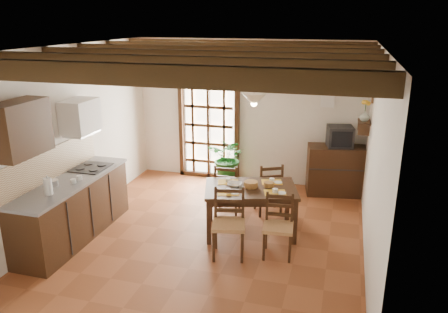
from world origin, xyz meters
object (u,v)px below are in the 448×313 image
(kitchen_counter, at_px, (73,208))
(dining_table, at_px, (251,193))
(crt_tv, at_px, (340,137))
(chair_far_right, at_px, (268,197))
(chair_far_left, at_px, (227,197))
(chair_near_right, at_px, (278,237))
(potted_plant, at_px, (229,159))
(pendant_lamp, at_px, (254,98))
(chair_near_left, at_px, (229,235))
(sideboard, at_px, (337,170))

(kitchen_counter, distance_m, dining_table, 2.66)
(dining_table, relative_size, crt_tv, 3.01)
(dining_table, height_order, chair_far_right, chair_far_right)
(kitchen_counter, height_order, crt_tv, kitchen_counter)
(crt_tv, bearing_deg, chair_far_left, -153.46)
(chair_near_right, relative_size, potted_plant, 0.41)
(chair_far_left, relative_size, pendant_lamp, 1.05)
(chair_near_left, xyz_separation_m, pendant_lamp, (0.14, 0.86, 1.78))
(kitchen_counter, distance_m, crt_tv, 4.72)
(chair_near_right, height_order, chair_far_left, chair_far_left)
(chair_near_left, bearing_deg, crt_tv, 51.09)
(chair_far_left, bearing_deg, potted_plant, -79.93)
(chair_far_left, distance_m, crt_tv, 2.37)
(sideboard, distance_m, pendant_lamp, 2.74)
(chair_near_left, relative_size, chair_far_right, 1.07)
(chair_near_left, distance_m, sideboard, 3.04)
(chair_near_right, bearing_deg, chair_near_left, -169.48)
(sideboard, height_order, crt_tv, crt_tv)
(chair_far_left, bearing_deg, dining_table, 128.11)
(chair_near_left, height_order, chair_far_right, chair_near_left)
(dining_table, distance_m, chair_far_left, 0.86)
(dining_table, relative_size, sideboard, 1.42)
(chair_near_left, distance_m, potted_plant, 2.59)
(chair_near_right, distance_m, chair_far_right, 1.39)
(chair_near_left, height_order, pendant_lamp, pendant_lamp)
(potted_plant, distance_m, pendant_lamp, 2.36)
(chair_far_right, height_order, sideboard, sideboard)
(pendant_lamp, bearing_deg, chair_near_left, -98.96)
(chair_far_right, relative_size, sideboard, 0.83)
(chair_far_right, relative_size, crt_tv, 1.75)
(sideboard, distance_m, potted_plant, 2.04)
(chair_near_left, relative_size, potted_plant, 0.45)
(potted_plant, bearing_deg, chair_far_left, -75.88)
(chair_near_right, xyz_separation_m, potted_plant, (-1.33, 2.31, 0.29))
(kitchen_counter, distance_m, chair_near_left, 2.38)
(dining_table, distance_m, chair_near_right, 0.86)
(chair_near_left, relative_size, crt_tv, 1.87)
(chair_far_left, xyz_separation_m, sideboard, (1.74, 1.37, 0.18))
(chair_far_left, height_order, crt_tv, crt_tv)
(kitchen_counter, height_order, pendant_lamp, pendant_lamp)
(dining_table, relative_size, chair_near_right, 1.76)
(chair_far_right, bearing_deg, potted_plant, -72.37)
(chair_far_left, height_order, potted_plant, potted_plant)
(pendant_lamp, bearing_deg, potted_plant, 116.48)
(chair_near_left, bearing_deg, dining_table, 67.56)
(dining_table, xyz_separation_m, potted_plant, (-0.81, 1.73, -0.08))
(dining_table, relative_size, pendant_lamp, 1.84)
(chair_far_right, bearing_deg, crt_tv, -159.39)
(chair_far_right, bearing_deg, pendant_lamp, 51.22)
(kitchen_counter, relative_size, dining_table, 1.45)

